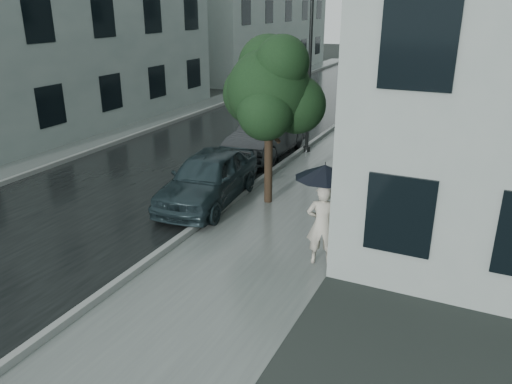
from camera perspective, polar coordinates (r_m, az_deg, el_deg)
The scene contains 14 objects.
ground at distance 9.89m, azimuth -6.03°, elevation -11.05°, with size 120.00×120.00×0.00m, color black.
sidewalk at distance 20.26m, azimuth 12.37°, elevation 5.49°, with size 3.50×60.00×0.01m, color slate.
kerb_near at distance 20.70m, azimuth 7.46°, elevation 6.33°, with size 0.15×60.00×0.15m, color slate.
asphalt_road at distance 22.00m, azimuth -1.30°, elevation 7.17°, with size 6.85×60.00×0.00m, color black.
kerb_far at distance 23.71m, azimuth -8.98°, elevation 8.11°, with size 0.15×60.00×0.15m, color slate.
sidewalk_far at distance 24.25m, azimuth -10.80°, elevation 8.11°, with size 1.70×60.00×0.01m, color #4C5451.
building_far_a at distance 23.70m, azimuth -26.48°, elevation 17.72°, with size 7.02×20.00×9.50m.
building_far_b at distance 41.38m, azimuth -1.01°, elevation 19.19°, with size 7.02×18.00×8.00m.
pedestrian at distance 10.46m, azimuth 7.54°, elevation -3.71°, with size 0.64×0.42×1.76m, color #B9B3A2.
umbrella at distance 10.05m, azimuth 7.90°, elevation 2.34°, with size 1.48×1.48×1.30m.
street_tree at distance 13.17m, azimuth 1.66°, elevation 11.64°, with size 2.87×2.60×4.50m.
lamp_post at distance 18.17m, azimuth 5.72°, elevation 14.39°, with size 0.85×0.34×5.61m.
car_near at distance 13.72m, azimuth -5.46°, elevation 1.69°, with size 1.70×4.22×1.44m, color #1C2B2F.
car_far at distance 18.09m, azimuth 1.30°, elevation 6.54°, with size 1.54×4.42×1.46m, color black.
Camera 1 is at (4.48, -7.11, 5.21)m, focal length 35.00 mm.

